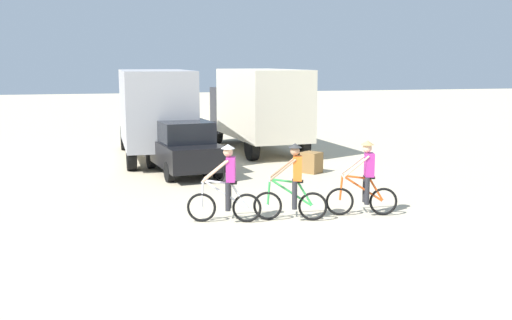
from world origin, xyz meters
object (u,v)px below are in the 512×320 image
(cyclist_orange_shirt, at_px, (227,186))
(cyclist_near_camera, at_px, (365,181))
(bicycle_spare, at_px, (211,166))
(box_truck_grey_hauler, at_px, (154,110))
(box_truck_cream_rv, at_px, (258,105))
(supply_crate, at_px, (311,162))
(sedan_parked, at_px, (183,147))
(cyclist_cowboy_hat, at_px, (293,185))

(cyclist_orange_shirt, distance_m, cyclist_near_camera, 3.33)
(bicycle_spare, bearing_deg, box_truck_grey_hauler, 107.57)
(box_truck_cream_rv, distance_m, cyclist_orange_shirt, 11.30)
(box_truck_grey_hauler, bearing_deg, box_truck_cream_rv, 14.40)
(box_truck_grey_hauler, relative_size, supply_crate, 9.78)
(box_truck_cream_rv, bearing_deg, sedan_parked, -129.94)
(box_truck_cream_rv, distance_m, bicycle_spare, 6.41)
(sedan_parked, bearing_deg, cyclist_cowboy_hat, -75.21)
(cyclist_cowboy_hat, relative_size, supply_crate, 2.62)
(cyclist_near_camera, xyz_separation_m, bicycle_spare, (-2.79, 5.39, -0.45))
(box_truck_grey_hauler, relative_size, sedan_parked, 1.54)
(sedan_parked, distance_m, cyclist_near_camera, 7.45)
(cyclist_orange_shirt, bearing_deg, box_truck_grey_hauler, 95.15)
(box_truck_grey_hauler, xyz_separation_m, cyclist_cowboy_hat, (2.39, -9.83, -1.03))
(box_truck_cream_rv, xyz_separation_m, bicycle_spare, (-2.89, -5.52, -1.48))
(box_truck_cream_rv, relative_size, cyclist_cowboy_hat, 3.81)
(box_truck_cream_rv, distance_m, sedan_parked, 5.76)
(sedan_parked, bearing_deg, bicycle_spare, -57.44)
(box_truck_cream_rv, xyz_separation_m, cyclist_near_camera, (-0.10, -10.91, -1.03))
(box_truck_grey_hauler, relative_size, cyclist_near_camera, 3.73)
(sedan_parked, height_order, bicycle_spare, sedan_parked)
(cyclist_near_camera, bearing_deg, sedan_parked, 118.38)
(bicycle_spare, bearing_deg, supply_crate, 3.88)
(box_truck_grey_hauler, bearing_deg, cyclist_near_camera, -66.85)
(sedan_parked, distance_m, cyclist_cowboy_hat, 6.81)
(box_truck_cream_rv, height_order, sedan_parked, box_truck_cream_rv)
(box_truck_grey_hauler, xyz_separation_m, bicycle_spare, (1.40, -4.42, -1.48))
(cyclist_orange_shirt, relative_size, cyclist_cowboy_hat, 1.00)
(cyclist_near_camera, relative_size, supply_crate, 2.62)
(cyclist_near_camera, bearing_deg, box_truck_cream_rv, 89.47)
(box_truck_cream_rv, height_order, cyclist_cowboy_hat, box_truck_cream_rv)
(box_truck_cream_rv, height_order, supply_crate, box_truck_cream_rv)
(cyclist_cowboy_hat, bearing_deg, box_truck_cream_rv, 80.13)
(box_truck_grey_hauler, bearing_deg, bicycle_spare, -72.43)
(cyclist_orange_shirt, bearing_deg, supply_crate, 54.02)
(cyclist_cowboy_hat, bearing_deg, box_truck_grey_hauler, 103.66)
(bicycle_spare, distance_m, supply_crate, 3.42)
(sedan_parked, xyz_separation_m, cyclist_orange_shirt, (0.22, -6.37, -0.04))
(cyclist_near_camera, distance_m, supply_crate, 5.67)
(cyclist_near_camera, relative_size, bicycle_spare, 1.09)
(cyclist_near_camera, bearing_deg, supply_crate, 83.77)
(cyclist_orange_shirt, relative_size, supply_crate, 2.62)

